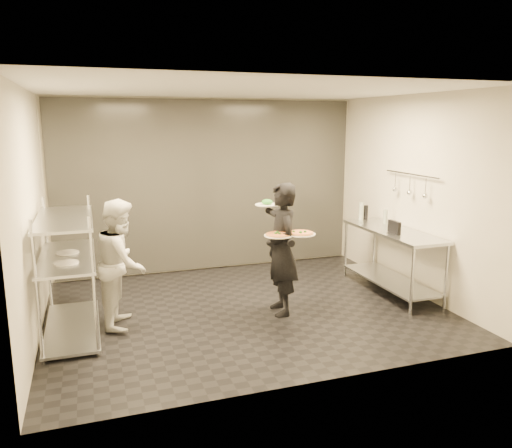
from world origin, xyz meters
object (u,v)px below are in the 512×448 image
object	(u,v)px
bottle_clear	(385,216)
bottle_dark	(366,212)
waiter	(282,249)
pos_monitor	(394,227)
salad_plate	(267,203)
prep_counter	(392,250)
pass_rack	(68,268)
chef	(122,263)
pizza_plate_far	(301,233)
bottle_green	(361,211)
pizza_plate_near	(278,235)

from	to	relation	value
bottle_clear	bottle_dark	distance (m)	0.39
waiter	pos_monitor	bearing A→B (deg)	95.31
bottle_dark	pos_monitor	bearing A→B (deg)	-98.99
salad_plate	prep_counter	bearing A→B (deg)	-2.34
waiter	bottle_clear	bearing A→B (deg)	113.22
pass_rack	bottle_dark	size ratio (longest dim) A/B	7.20
chef	pos_monitor	xyz separation A→B (m)	(3.61, -0.24, 0.24)
pass_rack	prep_counter	world-z (taller)	pass_rack
prep_counter	chef	size ratio (longest dim) A/B	1.17
bottle_dark	salad_plate	bearing A→B (deg)	-159.23
chef	pass_rack	bearing A→B (deg)	105.01
waiter	pass_rack	bearing A→B (deg)	-91.05
salad_plate	pass_rack	bearing A→B (deg)	-178.16
pass_rack	prep_counter	size ratio (longest dim) A/B	0.89
pizza_plate_far	bottle_dark	size ratio (longest dim) A/B	1.61
pizza_plate_far	bottle_green	distance (m)	2.00
pass_rack	bottle_dark	bearing A→B (deg)	10.41
chef	bottle_dark	xyz separation A→B (m)	(3.77, 0.77, 0.26)
prep_counter	bottle_clear	bearing A→B (deg)	70.63
pass_rack	chef	bearing A→B (deg)	3.36
waiter	bottle_green	bearing A→B (deg)	125.06
bottle_clear	pos_monitor	bearing A→B (deg)	-113.05
pizza_plate_far	salad_plate	distance (m)	0.65
waiter	pizza_plate_far	size ratio (longest dim) A/B	4.70
chef	salad_plate	xyz separation A→B (m)	(1.86, 0.04, 0.62)
bottle_green	pass_rack	bearing A→B (deg)	-169.39
salad_plate	bottle_clear	world-z (taller)	salad_plate
salad_plate	pos_monitor	distance (m)	1.81
prep_counter	pizza_plate_near	bearing A→B (deg)	-167.89
pos_monitor	bottle_dark	size ratio (longest dim) A/B	1.09
pizza_plate_near	bottle_dark	xyz separation A→B (m)	(1.94, 1.21, -0.04)
salad_plate	bottle_dark	size ratio (longest dim) A/B	1.40
pass_rack	pizza_plate_far	size ratio (longest dim) A/B	4.48
salad_plate	pos_monitor	size ratio (longest dim) A/B	1.29
waiter	chef	world-z (taller)	waiter
waiter	pizza_plate_far	xyz separation A→B (m)	(0.17, -0.20, 0.24)
pos_monitor	bottle_clear	size ratio (longest dim) A/B	1.14
pizza_plate_near	bottle_clear	xyz separation A→B (m)	(2.05, 0.83, -0.05)
pass_rack	bottle_green	world-z (taller)	pass_rack
chef	bottle_green	xyz separation A→B (m)	(3.68, 0.77, 0.29)
prep_counter	pos_monitor	distance (m)	0.45
pass_rack	chef	world-z (taller)	chef
chef	bottle_green	world-z (taller)	chef
pizza_plate_far	chef	bearing A→B (deg)	167.33
pass_rack	waiter	distance (m)	2.56
pizza_plate_far	pizza_plate_near	bearing A→B (deg)	172.75
pass_rack	salad_plate	distance (m)	2.54
salad_plate	bottle_green	distance (m)	1.99
bottle_clear	waiter	bearing A→B (deg)	-161.03
pos_monitor	pizza_plate_near	bearing A→B (deg)	-174.21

